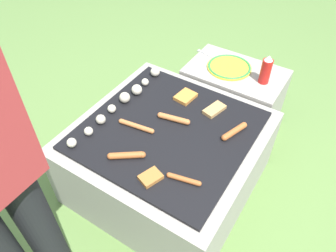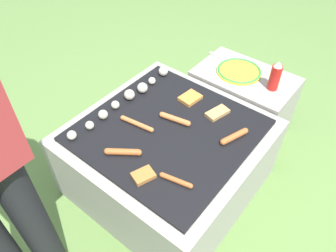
# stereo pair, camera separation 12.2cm
# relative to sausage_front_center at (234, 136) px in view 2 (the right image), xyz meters

# --- Properties ---
(ground_plane) EXTENTS (14.00, 14.00, 0.00)m
(ground_plane) POSITION_rel_sausage_front_center_xyz_m (-0.15, 0.29, -0.45)
(ground_plane) COLOR #608442
(grill) EXTENTS (0.89, 0.89, 0.44)m
(grill) POSITION_rel_sausage_front_center_xyz_m (-0.15, 0.29, -0.24)
(grill) COLOR #9E998E
(grill) RESTS_ON ground_plane
(side_ledge) EXTENTS (0.37, 0.58, 0.44)m
(side_ledge) POSITION_rel_sausage_front_center_xyz_m (0.50, 0.21, -0.23)
(side_ledge) COLOR #9E998E
(side_ledge) RESTS_ON ground_plane
(sausage_front_center) EXTENTS (0.16, 0.07, 0.03)m
(sausage_front_center) POSITION_rel_sausage_front_center_xyz_m (0.00, 0.00, 0.00)
(sausage_front_center) COLOR #B7602D
(sausage_front_center) RESTS_ON grill
(sausage_back_right) EXTENTS (0.05, 0.20, 0.02)m
(sausage_back_right) POSITION_rel_sausage_front_center_xyz_m (-0.23, 0.43, -0.00)
(sausage_back_right) COLOR #C6753D
(sausage_back_right) RESTS_ON grill
(sausage_front_right) EXTENTS (0.05, 0.15, 0.02)m
(sausage_front_right) POSITION_rel_sausage_front_center_xyz_m (-0.38, 0.06, -0.00)
(sausage_front_right) COLOR #B7602D
(sausage_front_right) RESTS_ON grill
(sausage_mid_right) EXTENTS (0.06, 0.17, 0.03)m
(sausage_mid_right) POSITION_rel_sausage_front_center_xyz_m (-0.08, 0.30, -0.00)
(sausage_mid_right) COLOR #C6753D
(sausage_mid_right) RESTS_ON grill
(sausage_back_left) EXTENTS (0.12, 0.15, 0.03)m
(sausage_back_left) POSITION_rel_sausage_front_center_xyz_m (-0.40, 0.35, 0.00)
(sausage_back_left) COLOR #B7602D
(sausage_back_left) RESTS_ON grill
(bread_slice_right) EXTENTS (0.12, 0.10, 0.02)m
(bread_slice_right) POSITION_rel_sausage_front_center_xyz_m (0.11, 0.34, -0.01)
(bread_slice_right) COLOR #D18438
(bread_slice_right) RESTS_ON grill
(bread_slice_left) EXTENTS (0.14, 0.09, 0.02)m
(bread_slice_left) POSITION_rel_sausage_front_center_xyz_m (0.10, 0.16, -0.01)
(bread_slice_left) COLOR tan
(bread_slice_left) RESTS_ON grill
(bread_slice_center) EXTENTS (0.11, 0.10, 0.02)m
(bread_slice_center) POSITION_rel_sausage_front_center_xyz_m (-0.44, 0.19, -0.01)
(bread_slice_center) COLOR #B27033
(bread_slice_center) RESTS_ON grill
(mushroom_row) EXTENTS (0.73, 0.08, 0.06)m
(mushroom_row) POSITION_rel_sausage_front_center_xyz_m (-0.11, 0.59, 0.01)
(mushroom_row) COLOR beige
(mushroom_row) RESTS_ON grill
(plate_colorful) EXTENTS (0.27, 0.27, 0.02)m
(plate_colorful) POSITION_rel_sausage_front_center_xyz_m (0.50, 0.26, -0.01)
(plate_colorful) COLOR yellow
(plate_colorful) RESTS_ON side_ledge
(condiment_bottle) EXTENTS (0.06, 0.06, 0.18)m
(condiment_bottle) POSITION_rel_sausage_front_center_xyz_m (0.48, 0.03, 0.07)
(condiment_bottle) COLOR red
(condiment_bottle) RESTS_ON side_ledge
(fork_utensil) EXTENTS (0.06, 0.20, 0.01)m
(fork_utensil) POSITION_rel_sausage_front_center_xyz_m (0.55, 0.43, -0.01)
(fork_utensil) COLOR silver
(fork_utensil) RESTS_ON side_ledge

